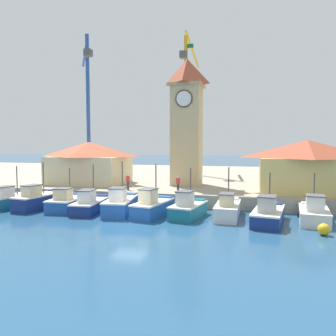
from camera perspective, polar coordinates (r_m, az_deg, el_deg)
The scene contains 20 objects.
ground_plane at distance 24.97m, azimuth -6.79°, elevation -9.36°, with size 300.00×300.00×0.00m, color navy.
quay_wharf at distance 50.00m, azimuth 4.31°, elevation -1.83°, with size 120.00×40.00×1.25m, color #9E937F.
fishing_boat_far_left at distance 33.65m, azimuth -25.57°, elevation -4.98°, with size 2.62×5.06×3.79m.
fishing_boat_left_outer at distance 31.97m, azimuth -21.62°, elevation -5.17°, with size 2.37×5.16×4.19m.
fishing_boat_left_inner at distance 30.41m, azimuth -17.16°, elevation -5.71°, with size 2.55×4.55×3.69m.
fishing_boat_mid_left at distance 29.05m, azimuth -13.33°, elevation -6.15°, with size 2.35×5.21×4.06m.
fishing_boat_center at distance 27.87m, azimuth -8.27°, elevation -6.26°, with size 2.71×5.27×4.36m.
fishing_boat_mid_right at distance 26.68m, azimuth -2.73°, elevation -6.71°, with size 2.57×4.94×4.20m.
fishing_boat_right_inner at distance 26.22m, azimuth 3.48°, elevation -7.02°, with size 2.58×4.47×3.92m.
fishing_boat_right_outer at distance 26.54m, azimuth 10.33°, elevation -6.99°, with size 1.92×4.92×3.97m.
fishing_boat_far_right at distance 25.43m, azimuth 17.03°, elevation -7.63°, with size 2.73×5.47×3.70m.
fishing_boat_end_right at distance 26.86m, azimuth 24.08°, elevation -7.18°, with size 2.51×4.88×3.66m.
clock_tower at distance 36.87m, azimuth 3.30°, elevation 8.52°, with size 3.63×3.63×15.57m.
warehouse_left at distance 39.46m, azimuth -13.57°, elevation 1.00°, with size 8.89×6.58×4.84m.
warehouse_right at distance 33.28m, azimuth 23.03°, elevation 0.35°, with size 8.85×5.99×4.98m.
port_crane_near at distance 51.42m, azimuth -13.72°, elevation 8.18°, with size 5.55×7.94×20.83m.
port_crane_far at distance 51.70m, azimuth 3.12°, elevation 8.58°, with size 2.00×9.54×21.99m.
mooring_buoy at distance 23.52m, azimuth 25.51°, elevation -9.62°, with size 0.77×0.77×0.77m, color gold.
dock_worker_near_tower at distance 32.92m, azimuth -6.98°, elevation -2.38°, with size 0.34×0.22×1.62m.
dock_worker_along_quay at distance 30.75m, azimuth 1.77°, elevation -2.81°, with size 0.34×0.22×1.62m.
Camera 1 is at (8.92, -22.58, 5.82)m, focal length 35.00 mm.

